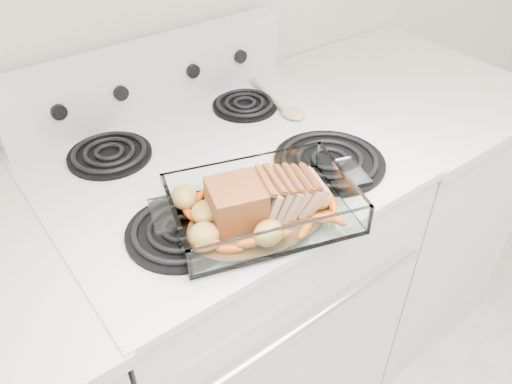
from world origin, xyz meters
TOP-DOWN VIEW (x-y plane):
  - electric_range at (0.00, 1.66)m, footprint 0.78×0.70m
  - counter_right at (0.67, 1.66)m, footprint 0.58×0.68m
  - baking_dish at (-0.05, 1.43)m, footprint 0.34×0.22m
  - pork_roast at (-0.06, 1.43)m, footprint 0.22×0.10m
  - roast_vegetables at (-0.05, 1.47)m, footprint 0.32×0.18m
  - wooden_spoon at (0.26, 1.75)m, footprint 0.07×0.25m

SIDE VIEW (x-z plane):
  - counter_right at x=0.67m, z-range 0.00..0.93m
  - electric_range at x=0.00m, z-range -0.08..1.04m
  - wooden_spoon at x=0.26m, z-range 0.94..0.95m
  - baking_dish at x=-0.05m, z-range 0.93..1.00m
  - roast_vegetables at x=-0.05m, z-range 0.95..0.99m
  - pork_roast at x=-0.06m, z-range 0.95..1.03m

